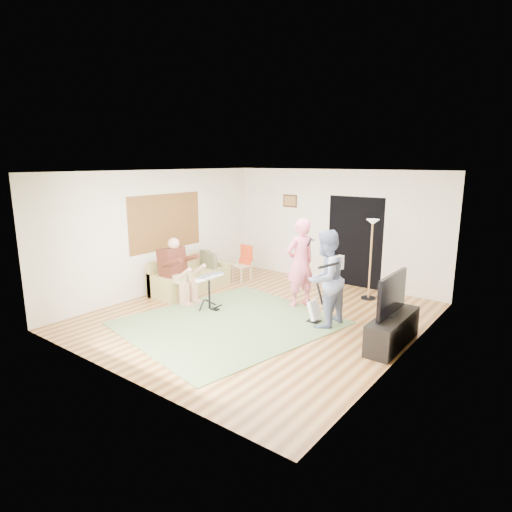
{
  "coord_description": "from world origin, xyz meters",
  "views": [
    {
      "loc": [
        4.65,
        -6.13,
        2.88
      ],
      "look_at": [
        -0.27,
        0.3,
        1.08
      ],
      "focal_mm": 30.0,
      "sensor_mm": 36.0,
      "label": 1
    }
  ],
  "objects_px": {
    "tv_cabinet": "(392,331)",
    "television": "(392,294)",
    "drum_kit": "(209,294)",
    "guitar_spare": "(315,310)",
    "sofa": "(188,279)",
    "dining_chair": "(242,269)",
    "singer": "(300,263)",
    "guitarist": "(325,279)",
    "torchiere_lamp": "(371,245)"
  },
  "relations": [
    {
      "from": "guitar_spare",
      "to": "torchiere_lamp",
      "type": "bearing_deg",
      "value": 83.28
    },
    {
      "from": "sofa",
      "to": "singer",
      "type": "relative_size",
      "value": 1.05
    },
    {
      "from": "guitarist",
      "to": "singer",
      "type": "bearing_deg",
      "value": -120.34
    },
    {
      "from": "dining_chair",
      "to": "tv_cabinet",
      "type": "bearing_deg",
      "value": -11.47
    },
    {
      "from": "singer",
      "to": "torchiere_lamp",
      "type": "xyz_separation_m",
      "value": [
        0.95,
        1.27,
        0.28
      ]
    },
    {
      "from": "sofa",
      "to": "dining_chair",
      "type": "bearing_deg",
      "value": 67.85
    },
    {
      "from": "tv_cabinet",
      "to": "television",
      "type": "height_order",
      "value": "television"
    },
    {
      "from": "drum_kit",
      "to": "guitar_spare",
      "type": "xyz_separation_m",
      "value": [
        2.02,
        0.64,
        -0.08
      ]
    },
    {
      "from": "torchiere_lamp",
      "to": "dining_chair",
      "type": "distance_m",
      "value": 3.17
    },
    {
      "from": "sofa",
      "to": "guitarist",
      "type": "distance_m",
      "value": 3.56
    },
    {
      "from": "guitarist",
      "to": "tv_cabinet",
      "type": "relative_size",
      "value": 1.24
    },
    {
      "from": "television",
      "to": "singer",
      "type": "bearing_deg",
      "value": 160.35
    },
    {
      "from": "singer",
      "to": "tv_cabinet",
      "type": "xyz_separation_m",
      "value": [
        2.21,
        -0.77,
        -0.64
      ]
    },
    {
      "from": "guitarist",
      "to": "torchiere_lamp",
      "type": "distance_m",
      "value": 1.97
    },
    {
      "from": "sofa",
      "to": "torchiere_lamp",
      "type": "xyz_separation_m",
      "value": [
        3.53,
        1.91,
        0.92
      ]
    },
    {
      "from": "singer",
      "to": "television",
      "type": "relative_size",
      "value": 1.66
    },
    {
      "from": "sofa",
      "to": "guitar_spare",
      "type": "bearing_deg",
      "value": -0.17
    },
    {
      "from": "dining_chair",
      "to": "television",
      "type": "xyz_separation_m",
      "value": [
        4.2,
        -1.44,
        0.53
      ]
    },
    {
      "from": "singer",
      "to": "guitarist",
      "type": "height_order",
      "value": "singer"
    },
    {
      "from": "drum_kit",
      "to": "torchiere_lamp",
      "type": "relative_size",
      "value": 0.42
    },
    {
      "from": "tv_cabinet",
      "to": "television",
      "type": "distance_m",
      "value": 0.6
    },
    {
      "from": "guitar_spare",
      "to": "dining_chair",
      "type": "xyz_separation_m",
      "value": [
        -2.77,
        1.32,
        0.08
      ]
    },
    {
      "from": "guitar_spare",
      "to": "singer",
      "type": "bearing_deg",
      "value": 138.1
    },
    {
      "from": "singer",
      "to": "guitar_spare",
      "type": "xyz_separation_m",
      "value": [
        0.72,
        -0.65,
        -0.66
      ]
    },
    {
      "from": "drum_kit",
      "to": "guitar_spare",
      "type": "bearing_deg",
      "value": 17.62
    },
    {
      "from": "singer",
      "to": "tv_cabinet",
      "type": "bearing_deg",
      "value": 91.79
    },
    {
      "from": "sofa",
      "to": "drum_kit",
      "type": "bearing_deg",
      "value": -26.86
    },
    {
      "from": "singer",
      "to": "tv_cabinet",
      "type": "distance_m",
      "value": 2.43
    },
    {
      "from": "tv_cabinet",
      "to": "television",
      "type": "bearing_deg",
      "value": 180.0
    },
    {
      "from": "guitarist",
      "to": "guitar_spare",
      "type": "xyz_separation_m",
      "value": [
        -0.21,
        0.03,
        -0.63
      ]
    },
    {
      "from": "sofa",
      "to": "drum_kit",
      "type": "relative_size",
      "value": 2.62
    },
    {
      "from": "drum_kit",
      "to": "tv_cabinet",
      "type": "height_order",
      "value": "drum_kit"
    },
    {
      "from": "guitar_spare",
      "to": "tv_cabinet",
      "type": "relative_size",
      "value": 0.59
    },
    {
      "from": "torchiere_lamp",
      "to": "tv_cabinet",
      "type": "relative_size",
      "value": 1.22
    },
    {
      "from": "drum_kit",
      "to": "tv_cabinet",
      "type": "xyz_separation_m",
      "value": [
        3.5,
        0.52,
        -0.06
      ]
    },
    {
      "from": "dining_chair",
      "to": "guitar_spare",
      "type": "bearing_deg",
      "value": -18.25
    },
    {
      "from": "singer",
      "to": "dining_chair",
      "type": "height_order",
      "value": "singer"
    },
    {
      "from": "drum_kit",
      "to": "guitarist",
      "type": "xyz_separation_m",
      "value": [
        2.22,
        0.62,
        0.55
      ]
    },
    {
      "from": "torchiere_lamp",
      "to": "tv_cabinet",
      "type": "distance_m",
      "value": 2.57
    },
    {
      "from": "drum_kit",
      "to": "guitar_spare",
      "type": "height_order",
      "value": "guitar_spare"
    },
    {
      "from": "dining_chair",
      "to": "television",
      "type": "bearing_deg",
      "value": -11.68
    },
    {
      "from": "sofa",
      "to": "tv_cabinet",
      "type": "bearing_deg",
      "value": -1.56
    },
    {
      "from": "torchiere_lamp",
      "to": "television",
      "type": "distance_m",
      "value": 2.39
    },
    {
      "from": "sofa",
      "to": "tv_cabinet",
      "type": "xyz_separation_m",
      "value": [
        4.78,
        -0.13,
        -0.0
      ]
    },
    {
      "from": "singer",
      "to": "television",
      "type": "xyz_separation_m",
      "value": [
        2.16,
        -0.77,
        -0.04
      ]
    },
    {
      "from": "sofa",
      "to": "singer",
      "type": "height_order",
      "value": "singer"
    },
    {
      "from": "guitarist",
      "to": "television",
      "type": "distance_m",
      "value": 1.23
    },
    {
      "from": "dining_chair",
      "to": "television",
      "type": "relative_size",
      "value": 0.83
    },
    {
      "from": "guitar_spare",
      "to": "television",
      "type": "relative_size",
      "value": 0.77
    },
    {
      "from": "singer",
      "to": "dining_chair",
      "type": "xyz_separation_m",
      "value": [
        -2.04,
        0.67,
        -0.58
      ]
    }
  ]
}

